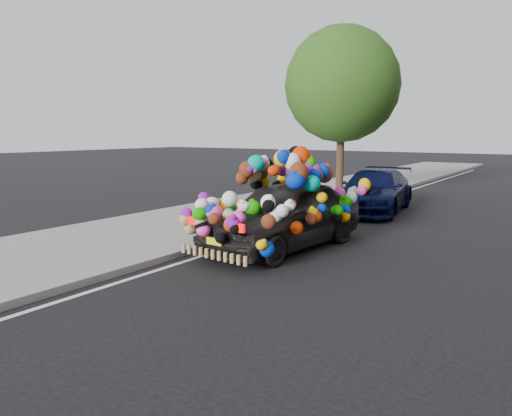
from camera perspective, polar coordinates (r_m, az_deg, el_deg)
The scene contains 6 objects.
ground at distance 8.92m, azimuth 6.28°, elevation -6.52°, with size 100.00×100.00×0.00m, color black.
sidewalk at distance 11.48m, azimuth -13.10°, elevation -2.93°, with size 4.00×60.00×0.12m, color gray.
kerb at distance 10.17m, azimuth -5.55°, elevation -4.22°, with size 0.15×60.00×0.13m, color gray.
tree_near_sidewalk at distance 18.89m, azimuth 9.79°, elevation 13.73°, with size 4.20×4.20×6.13m.
plush_art_car at distance 10.01m, azimuth 3.26°, elevation 1.20°, with size 2.34×4.38×2.02m.
navy_sedan at distance 15.09m, azimuth 13.38°, elevation 1.95°, with size 1.73×4.25×1.23m, color black.
Camera 1 is at (3.97, -7.63, 2.34)m, focal length 35.00 mm.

